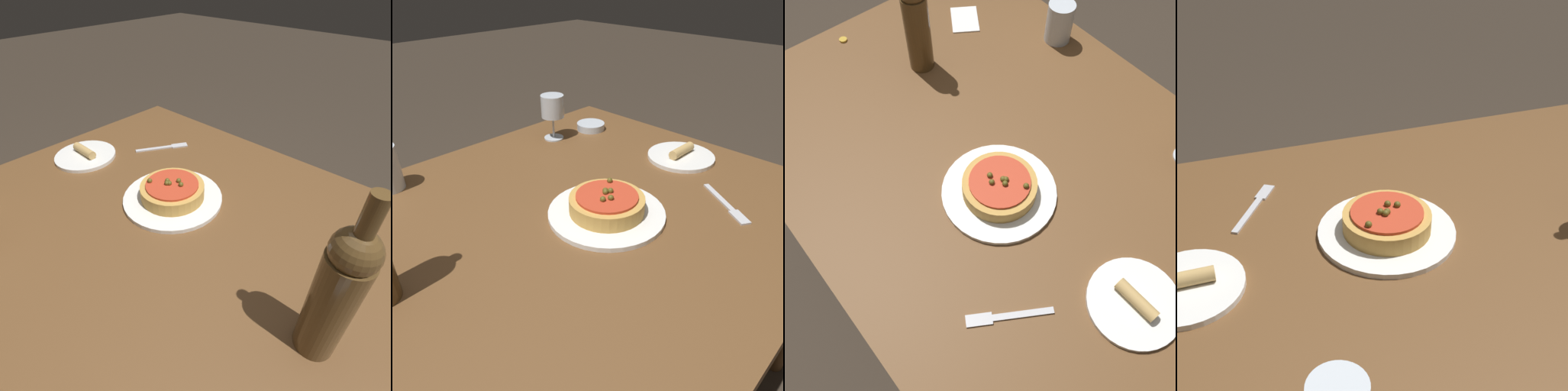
% 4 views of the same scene
% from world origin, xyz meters
% --- Properties ---
extents(ground_plane, '(14.00, 14.00, 0.00)m').
position_xyz_m(ground_plane, '(0.00, 0.00, 0.00)').
color(ground_plane, '#382D23').
extents(dining_table, '(1.37, 1.05, 0.72)m').
position_xyz_m(dining_table, '(0.00, 0.00, 0.65)').
color(dining_table, brown).
rests_on(dining_table, ground_plane).
extents(dinner_plate, '(0.28, 0.28, 0.01)m').
position_xyz_m(dinner_plate, '(-0.12, 0.08, 0.73)').
color(dinner_plate, white).
rests_on(dinner_plate, dining_table).
extents(pizza, '(0.18, 0.18, 0.06)m').
position_xyz_m(pizza, '(-0.12, 0.08, 0.76)').
color(pizza, gold).
rests_on(pizza, dinner_plate).
extents(wine_bottle, '(0.07, 0.07, 0.34)m').
position_xyz_m(wine_bottle, '(0.37, -0.04, 0.87)').
color(wine_bottle, brown).
rests_on(wine_bottle, dining_table).
extents(water_cup, '(0.08, 0.08, 0.12)m').
position_xyz_m(water_cup, '(0.19, -0.43, 0.78)').
color(water_cup, silver).
rests_on(water_cup, dining_table).
extents(fork, '(0.12, 0.17, 0.00)m').
position_xyz_m(fork, '(-0.36, 0.27, 0.72)').
color(fork, silver).
rests_on(fork, dining_table).
extents(side_plate, '(0.21, 0.21, 0.04)m').
position_xyz_m(side_plate, '(-0.52, 0.04, 0.73)').
color(side_plate, white).
rests_on(side_plate, dining_table).
extents(paper_napkin, '(0.15, 0.14, 0.00)m').
position_xyz_m(paper_napkin, '(0.44, -0.26, 0.72)').
color(paper_napkin, white).
rests_on(paper_napkin, dining_table).
extents(bottle_cap, '(0.02, 0.02, 0.01)m').
position_xyz_m(bottle_cap, '(0.61, 0.09, 0.73)').
color(bottle_cap, gold).
rests_on(bottle_cap, dining_table).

